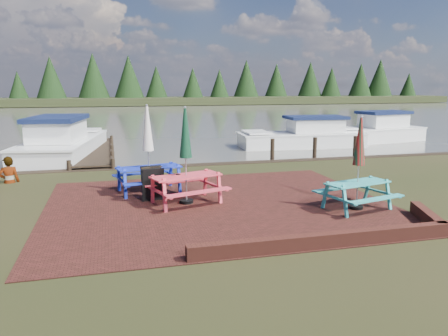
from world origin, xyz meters
TOP-DOWN VIEW (x-y plane):
  - ground at (0.00, 0.00)m, footprint 120.00×120.00m
  - paving at (0.00, 1.00)m, footprint 9.00×7.50m
  - brick_wall at (2.15, -2.42)m, footprint 6.21×1.79m
  - water at (0.00, 37.00)m, footprint 120.00×60.00m
  - far_treeline at (0.00, 66.00)m, footprint 120.00×10.00m
  - picnic_table_teal at (3.35, -0.32)m, footprint 2.04×1.90m
  - picnic_table_red at (-0.82, 1.34)m, footprint 2.28×2.14m
  - picnic_table_blue at (-1.68, 2.85)m, footprint 2.15×1.99m
  - chalkboard at (-1.67, 1.88)m, footprint 0.62×0.64m
  - jetty at (-3.50, 11.28)m, footprint 1.76×9.08m
  - boat_jetty at (-4.87, 10.98)m, footprint 3.81×7.99m
  - boat_near at (7.55, 12.02)m, footprint 7.00×2.84m
  - boat_far at (12.63, 12.97)m, footprint 6.72×3.35m
  - person at (-6.03, 5.34)m, footprint 0.70×0.53m

SIDE VIEW (x-z plane):
  - ground at x=0.00m, z-range 0.00..0.00m
  - water at x=0.00m, z-range -0.01..0.01m
  - paving at x=0.00m, z-range 0.00..0.02m
  - jetty at x=-3.50m, z-range -0.39..0.61m
  - brick_wall at x=2.15m, z-range 0.00..0.30m
  - boat_near at x=7.55m, z-range -0.57..1.29m
  - boat_far at x=12.63m, z-range -0.60..1.40m
  - boat_jetty at x=-4.87m, z-range -0.65..1.58m
  - chalkboard at x=-1.67m, z-range 0.02..0.97m
  - picnic_table_teal at x=3.35m, z-range -0.36..2.04m
  - person at x=-6.03m, z-range 0.00..1.75m
  - picnic_table_blue at x=-1.68m, z-range -0.39..2.21m
  - picnic_table_red at x=-0.82m, z-range -0.39..2.21m
  - far_treeline at x=0.00m, z-range -0.77..7.33m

